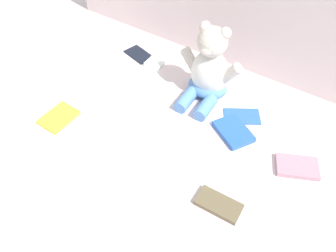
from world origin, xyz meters
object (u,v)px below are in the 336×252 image
at_px(teddy_bear, 209,72).
at_px(book_case_5, 157,61).
at_px(book_case_6, 233,131).
at_px(book_case_2, 297,167).
at_px(book_case_4, 242,116).
at_px(book_case_3, 59,117).
at_px(book_case_0, 139,54).
at_px(book_case_1, 219,204).

bearing_deg(teddy_bear, book_case_5, 164.96).
bearing_deg(book_case_6, book_case_5, -81.30).
height_order(book_case_2, book_case_4, book_case_2).
height_order(teddy_bear, book_case_4, teddy_bear).
bearing_deg(book_case_3, book_case_5, 77.94).
xyz_separation_m(book_case_5, book_case_6, (0.45, -0.18, 0.00)).
relative_size(teddy_bear, book_case_2, 2.24).
xyz_separation_m(book_case_4, book_case_6, (0.01, -0.09, 0.00)).
height_order(book_case_3, book_case_4, book_case_3).
height_order(book_case_2, book_case_6, book_case_6).
xyz_separation_m(book_case_3, book_case_6, (0.56, 0.29, 0.00)).
height_order(book_case_4, book_case_5, book_case_5).
height_order(book_case_0, book_case_1, book_case_1).
bearing_deg(book_case_0, teddy_bear, 96.35).
height_order(book_case_0, book_case_3, book_case_3).
distance_m(book_case_2, book_case_4, 0.27).
distance_m(book_case_2, book_case_5, 0.72).
bearing_deg(book_case_2, book_case_6, -120.40).
bearing_deg(teddy_bear, book_case_6, -38.43).
bearing_deg(teddy_bear, book_case_4, -15.23).
relative_size(book_case_0, book_case_3, 0.98).
distance_m(book_case_1, book_case_2, 0.30).
relative_size(teddy_bear, book_case_5, 2.82).
xyz_separation_m(book_case_1, book_case_3, (-0.65, -0.01, -0.00)).
bearing_deg(book_case_6, book_case_1, 48.71).
relative_size(book_case_5, book_case_6, 0.77).
height_order(book_case_0, book_case_6, book_case_6).
distance_m(book_case_2, book_case_3, 0.84).
height_order(book_case_1, book_case_2, same).
xyz_separation_m(book_case_0, book_case_2, (0.79, -0.21, 0.00)).
relative_size(book_case_0, book_case_1, 0.94).
distance_m(book_case_3, book_case_6, 0.63).
distance_m(teddy_bear, book_case_1, 0.50).
bearing_deg(book_case_5, book_case_3, 75.71).
xyz_separation_m(teddy_bear, book_case_5, (-0.27, 0.06, -0.10)).
bearing_deg(book_case_4, book_case_5, -134.02).
bearing_deg(book_case_6, book_case_3, -31.94).
height_order(book_case_1, book_case_4, book_case_1).
height_order(book_case_5, book_case_6, book_case_6).
height_order(book_case_2, book_case_5, same).
height_order(teddy_bear, book_case_6, teddy_bear).
bearing_deg(book_case_3, book_case_6, 28.03).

